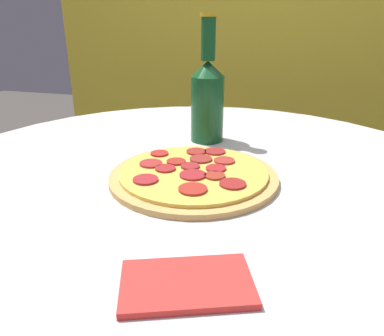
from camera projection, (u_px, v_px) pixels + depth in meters
The scene contains 5 objects.
table at pixel (197, 263), 0.74m from camera, with size 1.04×1.04×0.78m.
fence_panel at pixel (258, 96), 1.61m from camera, with size 1.80×0.04×1.43m.
pizza at pixel (192, 174), 0.64m from camera, with size 0.29×0.29×0.02m.
beer_bottle at pixel (207, 96), 0.80m from camera, with size 0.07×0.07×0.26m.
napkin at pixel (187, 283), 0.38m from camera, with size 0.16×0.12×0.01m.
Camera 1 is at (0.15, -0.59, 1.04)m, focal length 35.00 mm.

